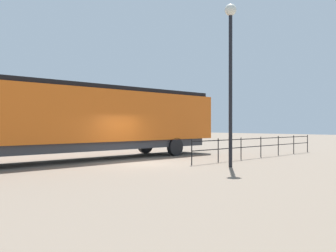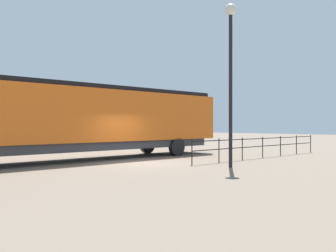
{
  "view_description": "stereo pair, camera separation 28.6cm",
  "coord_description": "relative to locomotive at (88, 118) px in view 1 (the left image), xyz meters",
  "views": [
    {
      "loc": [
        13.85,
        -11.64,
        1.86
      ],
      "look_at": [
        2.0,
        -0.09,
        1.82
      ],
      "focal_mm": 39.57,
      "sensor_mm": 36.0,
      "label": 1
    },
    {
      "loc": [
        14.05,
        -11.43,
        1.86
      ],
      "look_at": [
        2.0,
        -0.09,
        1.82
      ],
      "focal_mm": 39.57,
      "sensor_mm": 36.0,
      "label": 2
    }
  ],
  "objects": [
    {
      "name": "locomotive",
      "position": [
        0.0,
        0.0,
        0.0
      ],
      "size": [
        3.06,
        18.03,
        3.95
      ],
      "color": "orange",
      "rests_on": "ground_plane"
    },
    {
      "name": "platform_fence",
      "position": [
        5.63,
        7.91,
        -1.46
      ],
      "size": [
        0.05,
        11.89,
        1.19
      ],
      "color": "black",
      "rests_on": "ground_plane"
    },
    {
      "name": "ground_plane",
      "position": [
        3.25,
        0.9,
        -2.23
      ],
      "size": [
        120.0,
        120.0,
        0.0
      ],
      "primitive_type": "plane",
      "color": "#756656"
    },
    {
      "name": "lamp_post",
      "position": [
        7.35,
        2.62,
        2.73
      ],
      "size": [
        0.52,
        0.52,
        7.2
      ],
      "color": "black",
      "rests_on": "ground_plane"
    }
  ]
}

